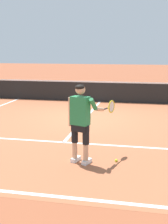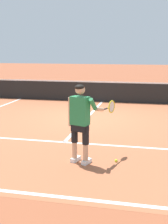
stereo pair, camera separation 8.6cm
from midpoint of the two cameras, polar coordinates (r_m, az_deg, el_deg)
ground_plane at (r=10.82m, az=0.91°, el=-1.03°), size 80.00×80.00×0.00m
court_inner_surface at (r=9.59m, az=-0.63°, el=-2.71°), size 10.98×9.70×0.00m
line_baseline at (r=5.43m, az=-12.13°, el=-14.79°), size 10.98×0.10×0.01m
line_service at (r=7.96m, az=-3.48°, el=-5.79°), size 8.23×0.10×0.01m
line_centre_service at (r=10.96m, az=1.08°, el=-0.83°), size 0.10×6.40×0.01m
tennis_net at (r=13.98m, az=3.67°, el=3.97°), size 11.96×0.08×1.07m
tennis_player at (r=6.29m, az=-0.20°, el=-1.24°), size 0.91×1.01×1.71m
tennis_ball_near_feet at (r=6.64m, az=6.54°, el=-9.23°), size 0.07×0.07×0.07m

